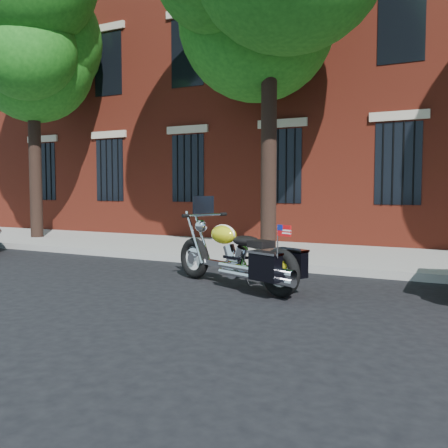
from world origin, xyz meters
The scene contains 6 objects.
ground centered at (0.00, 0.00, 0.00)m, with size 120.00×120.00×0.00m, color black.
curb centered at (0.00, 1.38, 0.07)m, with size 40.00×0.16×0.15m, color gray.
sidewalk centered at (0.00, 3.26, 0.07)m, with size 40.00×3.60×0.15m, color gray.
building centered at (0.00, 10.06, 6.00)m, with size 26.00×10.08×12.00m.
tree_left centered at (-7.08, 2.96, 6.18)m, with size 4.12×3.92×8.54m.
motorcycle centered at (1.48, -0.65, 0.49)m, with size 2.63×1.52×1.46m.
Camera 1 is at (4.91, -7.70, 1.58)m, focal length 40.00 mm.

